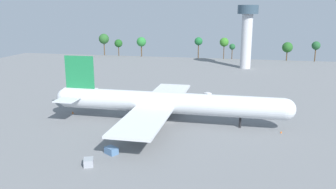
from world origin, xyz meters
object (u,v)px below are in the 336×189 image
cargo_container_aft (89,162)px  safety_cone_nose (281,132)px  cargo_airplane (167,103)px  catering_truck (205,96)px  control_tower (247,30)px  cargo_container_fore (111,150)px  safety_cone_tail (73,112)px

cargo_container_aft → safety_cone_nose: size_ratio=4.88×
cargo_airplane → catering_truck: cargo_airplane is taller
catering_truck → control_tower: control_tower is taller
cargo_container_aft → cargo_airplane: bearing=72.5°
cargo_container_fore → control_tower: size_ratio=0.10×
safety_cone_nose → safety_cone_tail: (-66.50, 5.14, 0.07)m
catering_truck → safety_cone_tail: (-41.34, -28.41, -0.76)m
catering_truck → safety_cone_nose: size_ratio=7.85×
cargo_airplane → safety_cone_nose: bearing=-4.1°
safety_cone_tail → cargo_container_fore: bearing=-49.4°
safety_cone_tail → cargo_airplane: bearing=-4.8°
safety_cone_nose → catering_truck: bearing=126.9°
cargo_airplane → cargo_container_fore: (-8.03, -26.17, -5.41)m
cargo_airplane → cargo_container_aft: size_ratio=22.42×
cargo_airplane → safety_cone_nose: 34.25m
cargo_container_aft → safety_cone_nose: bearing=35.1°
cargo_airplane → cargo_container_fore: 27.90m
safety_cone_nose → control_tower: (-10.05, 111.13, 21.91)m
catering_truck → safety_cone_tail: size_ratio=6.42×
cargo_container_fore → control_tower: control_tower is taller
control_tower → cargo_container_fore: bearing=-103.2°
cargo_container_aft → safety_cone_tail: 42.54m
cargo_container_fore → cargo_container_aft: (-2.57, -7.33, -0.02)m
cargo_airplane → safety_cone_nose: (33.64, -2.40, -5.92)m
catering_truck → cargo_container_aft: 67.42m
cargo_container_aft → safety_cone_tail: bearing=121.6°
safety_cone_nose → safety_cone_tail: bearing=175.6°
cargo_container_fore → safety_cone_tail: (-24.83, 28.92, -0.44)m
cargo_container_fore → safety_cone_nose: size_ratio=5.57×
cargo_container_aft → control_tower: control_tower is taller
cargo_container_fore → safety_cone_tail: bearing=130.6°
cargo_airplane → control_tower: control_tower is taller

